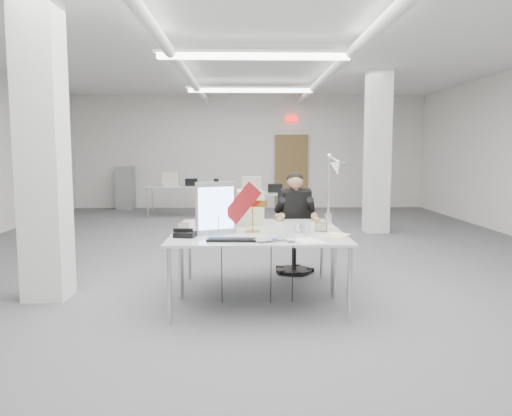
{
  "coord_description": "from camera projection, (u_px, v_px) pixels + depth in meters",
  "views": [
    {
      "loc": [
        -0.14,
        -7.41,
        1.6
      ],
      "look_at": [
        -0.02,
        -2.0,
        0.99
      ],
      "focal_mm": 35.0,
      "sensor_mm": 36.0,
      "label": 1
    }
  ],
  "objects": [
    {
      "name": "bg_desk_b",
      "position": [
        179.0,
        186.0,
        12.59
      ],
      "size": [
        1.6,
        0.8,
        0.02
      ],
      "primitive_type": "cube",
      "color": "silver",
      "rests_on": "room_shell"
    },
    {
      "name": "office_chair",
      "position": [
        294.0,
        237.0,
        6.6
      ],
      "size": [
        0.59,
        0.59,
        0.95
      ],
      "primitive_type": null,
      "rotation": [
        0.0,
        0.0,
        0.31
      ],
      "color": "black",
      "rests_on": "room_shell"
    },
    {
      "name": "bankers_lamp",
      "position": [
        253.0,
        216.0,
        5.27
      ],
      "size": [
        0.32,
        0.22,
        0.34
      ],
      "primitive_type": null,
      "rotation": [
        0.0,
        0.0,
        -0.36
      ],
      "color": "gold",
      "rests_on": "desk_main"
    },
    {
      "name": "filing_cabinet",
      "position": [
        125.0,
        188.0,
        14.01
      ],
      "size": [
        0.45,
        0.55,
        1.2
      ],
      "primitive_type": "cube",
      "color": "gray",
      "rests_on": "room_shell"
    },
    {
      "name": "picture_frame_right",
      "position": [
        321.0,
        227.0,
        5.3
      ],
      "size": [
        0.14,
        0.07,
        0.11
      ],
      "primitive_type": "cube",
      "rotation": [
        -0.21,
        0.0,
        -0.32
      ],
      "color": "olive",
      "rests_on": "desk_main"
    },
    {
      "name": "room_shell",
      "position": [
        256.0,
        146.0,
        7.49
      ],
      "size": [
        10.04,
        14.04,
        3.24
      ],
      "color": "#535356",
      "rests_on": "ground"
    },
    {
      "name": "pennant",
      "position": [
        243.0,
        203.0,
        5.09
      ],
      "size": [
        0.39,
        0.16,
        0.45
      ],
      "primitive_type": "cube",
      "rotation": [
        0.0,
        -0.87,
        -0.37
      ],
      "color": "maroon",
      "rests_on": "monitor"
    },
    {
      "name": "desk_clock",
      "position": [
        300.0,
        228.0,
        5.26
      ],
      "size": [
        0.11,
        0.07,
        0.11
      ],
      "primitive_type": "cylinder",
      "rotation": [
        1.57,
        0.0,
        -0.36
      ],
      "color": "#AAA9AE",
      "rests_on": "desk_main"
    },
    {
      "name": "paper_stack_c",
      "position": [
        338.0,
        234.0,
        5.14
      ],
      "size": [
        0.26,
        0.25,
        0.01
      ],
      "primitive_type": "cube",
      "rotation": [
        0.0,
        0.0,
        -0.72
      ],
      "color": "silver",
      "rests_on": "desk_main"
    },
    {
      "name": "bg_desk_a",
      "position": [
        261.0,
        193.0,
        10.45
      ],
      "size": [
        1.6,
        0.8,
        0.02
      ],
      "primitive_type": "cube",
      "color": "silver",
      "rests_on": "room_shell"
    },
    {
      "name": "desk_second",
      "position": [
        257.0,
        225.0,
        5.87
      ],
      "size": [
        1.8,
        0.9,
        0.02
      ],
      "primitive_type": "cube",
      "color": "silver",
      "rests_on": "room_shell"
    },
    {
      "name": "paper_stack_b",
      "position": [
        336.0,
        237.0,
        4.98
      ],
      "size": [
        0.28,
        0.3,
        0.01
      ],
      "primitive_type": "cube",
      "rotation": [
        0.0,
        0.0,
        -0.54
      ],
      "color": "#D7C381",
      "rests_on": "desk_main"
    },
    {
      "name": "monitor",
      "position": [
        216.0,
        208.0,
        5.13
      ],
      "size": [
        0.42,
        0.21,
        0.54
      ],
      "primitive_type": "cube",
      "rotation": [
        0.0,
        0.0,
        0.4
      ],
      "color": "silver",
      "rests_on": "desk_main"
    },
    {
      "name": "laptop",
      "position": [
        275.0,
        241.0,
        4.7
      ],
      "size": [
        0.4,
        0.35,
        0.03
      ],
      "primitive_type": "imported",
      "rotation": [
        0.0,
        0.0,
        0.52
      ],
      "color": "#ADACB1",
      "rests_on": "desk_main"
    },
    {
      "name": "seated_person",
      "position": [
        295.0,
        206.0,
        6.51
      ],
      "size": [
        0.7,
        0.79,
        0.98
      ],
      "primitive_type": null,
      "rotation": [
        0.0,
        0.0,
        0.31
      ],
      "color": "black",
      "rests_on": "office_chair"
    },
    {
      "name": "paper_stack_a",
      "position": [
        308.0,
        241.0,
        4.74
      ],
      "size": [
        0.32,
        0.38,
        0.01
      ],
      "primitive_type": "cube",
      "rotation": [
        0.0,
        0.0,
        0.35
      ],
      "color": "white",
      "rests_on": "desk_main"
    },
    {
      "name": "architect_lamp",
      "position": [
        332.0,
        191.0,
        5.61
      ],
      "size": [
        0.45,
        0.66,
        0.81
      ],
      "primitive_type": null,
      "rotation": [
        0.0,
        0.0,
        0.41
      ],
      "color": "#B5B5BA",
      "rests_on": "desk_second"
    },
    {
      "name": "mouse",
      "position": [
        291.0,
        240.0,
        4.69
      ],
      "size": [
        0.11,
        0.08,
        0.04
      ],
      "primitive_type": "ellipsoid",
      "rotation": [
        0.0,
        0.0,
        -0.12
      ],
      "color": "#A8A8AD",
      "rests_on": "desk_main"
    },
    {
      "name": "desk_main",
      "position": [
        259.0,
        238.0,
        4.98
      ],
      "size": [
        1.8,
        0.9,
        0.02
      ],
      "primitive_type": "cube",
      "color": "silver",
      "rests_on": "room_shell"
    },
    {
      "name": "desk_phone",
      "position": [
        185.0,
        234.0,
        4.98
      ],
      "size": [
        0.23,
        0.22,
        0.05
      ],
      "primitive_type": "cube",
      "rotation": [
        0.0,
        0.0,
        -0.18
      ],
      "color": "black",
      "rests_on": "desk_main"
    },
    {
      "name": "keyboard",
      "position": [
        232.0,
        240.0,
        4.75
      ],
      "size": [
        0.48,
        0.19,
        0.02
      ],
      "primitive_type": "cube",
      "rotation": [
        0.0,
        0.0,
        -0.06
      ],
      "color": "black",
      "rests_on": "desk_main"
    },
    {
      "name": "beige_monitor",
      "position": [
        241.0,
        207.0,
        5.84
      ],
      "size": [
        0.54,
        0.53,
        0.4
      ],
      "primitive_type": "cube",
      "rotation": [
        0.0,
        0.0,
        0.38
      ],
      "color": "beige",
      "rests_on": "desk_second"
    },
    {
      "name": "picture_frame_left",
      "position": [
        183.0,
        227.0,
        5.29
      ],
      "size": [
        0.13,
        0.08,
        0.1
      ],
      "primitive_type": "cube",
      "rotation": [
        -0.21,
        0.0,
        0.46
      ],
      "color": "#A77548",
      "rests_on": "desk_main"
    }
  ]
}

